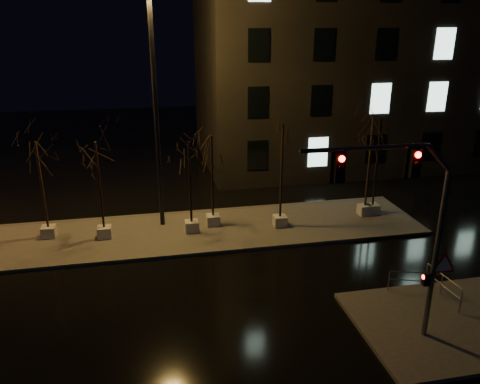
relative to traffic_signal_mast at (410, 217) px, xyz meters
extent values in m
plane|color=black|center=(-4.91, 3.93, -4.49)|extent=(90.00, 90.00, 0.00)
cube|color=#4D4944|center=(-4.91, 9.93, -4.42)|extent=(22.00, 5.00, 0.15)
cube|color=#4D4944|center=(2.59, 0.43, -4.42)|extent=(7.00, 5.00, 0.15)
cube|color=black|center=(9.09, 21.93, 3.01)|extent=(25.00, 12.00, 15.00)
cube|color=beige|center=(-12.63, 10.50, -4.07)|extent=(0.65, 0.65, 0.55)
cylinder|color=black|center=(-12.63, 10.50, -1.68)|extent=(0.11, 0.11, 4.22)
cube|color=beige|center=(-9.95, 9.92, -4.07)|extent=(0.65, 0.65, 0.55)
cylinder|color=black|center=(-9.95, 9.92, -1.68)|extent=(0.11, 0.11, 4.22)
cube|color=beige|center=(-5.72, 9.78, -4.07)|extent=(0.65, 0.65, 0.55)
cylinder|color=black|center=(-5.72, 9.78, -1.77)|extent=(0.11, 0.11, 4.04)
cube|color=beige|center=(-4.56, 10.34, -4.07)|extent=(0.65, 0.65, 0.55)
cylinder|color=black|center=(-4.56, 10.34, -1.70)|extent=(0.11, 0.11, 4.18)
cube|color=beige|center=(-1.20, 9.56, -4.07)|extent=(0.65, 0.65, 0.55)
cylinder|color=black|center=(-1.20, 9.56, -1.41)|extent=(0.11, 0.11, 4.77)
cube|color=beige|center=(3.74, 10.12, -4.07)|extent=(0.65, 0.65, 0.55)
cylinder|color=black|center=(3.74, 10.12, -1.32)|extent=(0.11, 0.11, 4.94)
cube|color=beige|center=(4.20, 10.16, -4.07)|extent=(0.65, 0.65, 0.55)
cylinder|color=black|center=(4.20, 10.16, -1.43)|extent=(0.11, 0.11, 4.72)
cylinder|color=slate|center=(1.07, -0.01, -1.47)|extent=(0.17, 0.17, 5.74)
cylinder|color=slate|center=(-1.64, 0.03, 2.20)|extent=(3.83, 0.19, 0.13)
cube|color=black|center=(-0.08, 0.00, 1.67)|extent=(0.29, 0.21, 0.86)
cube|color=black|center=(-2.37, 0.04, 1.67)|extent=(0.29, 0.21, 0.86)
cube|color=black|center=(0.86, -0.01, -2.24)|extent=(0.21, 0.17, 0.43)
cone|color=red|center=(1.36, -0.06, -1.76)|extent=(0.99, 0.04, 0.99)
sphere|color=#FF0C07|center=(1.07, -0.01, 1.96)|extent=(0.17, 0.17, 0.17)
cylinder|color=black|center=(-7.13, 10.98, 1.35)|extent=(0.23, 0.23, 11.37)
cylinder|color=slate|center=(1.23, 2.76, -3.94)|extent=(0.04, 0.04, 0.80)
cylinder|color=slate|center=(3.07, 2.11, -3.94)|extent=(0.04, 0.04, 0.80)
cylinder|color=slate|center=(2.15, 2.43, -3.50)|extent=(1.86, 0.68, 0.04)
cylinder|color=slate|center=(2.15, 2.43, -3.85)|extent=(1.86, 0.68, 0.04)
cylinder|color=slate|center=(2.99, 0.83, -3.89)|extent=(0.05, 0.05, 0.90)
cylinder|color=slate|center=(2.88, 2.83, -3.89)|extent=(0.05, 0.05, 0.90)
cylinder|color=slate|center=(2.93, 1.83, -3.39)|extent=(0.15, 2.00, 0.04)
cylinder|color=slate|center=(2.93, 1.83, -3.79)|extent=(0.15, 2.00, 0.04)
camera|label=1|loc=(-7.57, -11.71, 5.45)|focal=35.00mm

